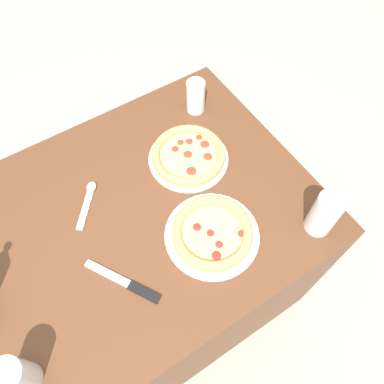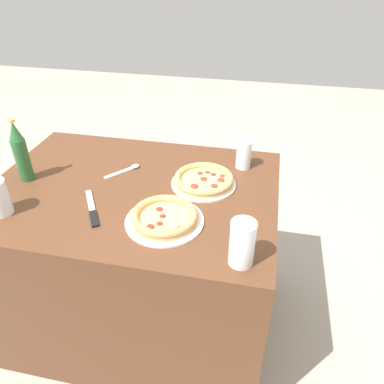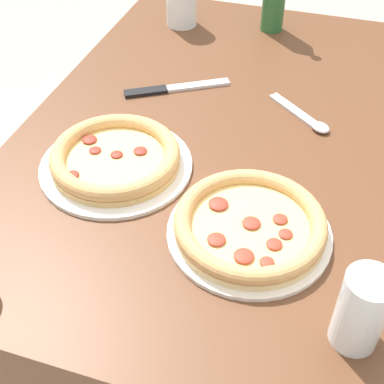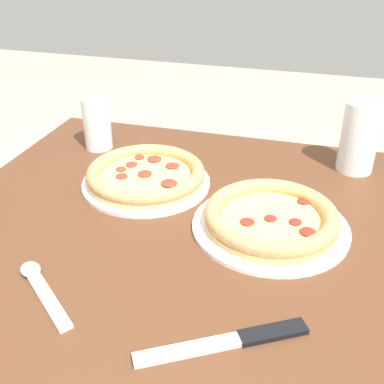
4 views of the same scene
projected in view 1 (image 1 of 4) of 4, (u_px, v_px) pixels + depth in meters
The scene contains 9 objects.
ground_plane at pixel (151, 291), 1.80m from camera, with size 8.00×8.00×0.00m, color #A89E8E.
table at pixel (141, 263), 1.46m from camera, with size 1.15×0.84×0.78m.
pizza_margherita at pixel (188, 156), 1.22m from camera, with size 0.26×0.26×0.04m.
pizza_veggie at pixel (212, 233), 1.08m from camera, with size 0.28×0.28×0.04m.
glass_mango_juice at pixel (323, 215), 1.06m from camera, with size 0.08×0.08×0.15m.
glass_cola at pixel (17, 378), 0.85m from camera, with size 0.08×0.08×0.13m.
glass_orange_juice at pixel (196, 97), 1.30m from camera, with size 0.06×0.06×0.12m.
knife at pixel (125, 283), 1.02m from camera, with size 0.14×0.21×0.01m.
spoon at pixel (88, 198), 1.16m from camera, with size 0.13×0.15×0.01m.
Camera 1 is at (-0.11, -0.53, 1.79)m, focal length 35.00 mm.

